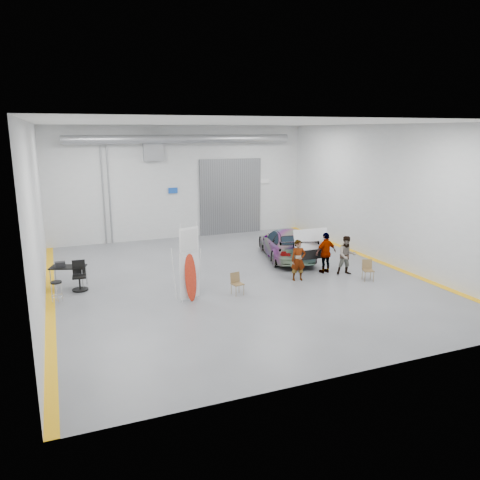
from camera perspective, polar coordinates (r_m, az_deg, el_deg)
name	(u,v)px	position (r m, az deg, el deg)	size (l,w,h in m)	color
ground	(236,278)	(18.62, -0.55, -4.70)	(16.00, 16.00, 0.00)	slate
room_shell	(222,171)	(19.95, -2.27, 8.46)	(14.02, 16.18, 6.01)	silver
sedan_car	(286,243)	(21.51, 5.67, -0.43)	(1.91, 4.69, 1.36)	white
person_a	(298,260)	(18.33, 7.12, -2.46)	(0.59, 0.39, 1.62)	#987053
person_b	(347,255)	(19.40, 12.89, -1.84)	(0.78, 0.60, 1.60)	#446C7E
person_c	(326,253)	(19.46, 10.43, -1.54)	(0.98, 0.40, 1.70)	#915E30
surfboard_display	(188,270)	(15.97, -6.34, -3.69)	(0.75, 0.38, 2.74)	white
folding_chair_near	(237,288)	(16.75, -0.32, -5.89)	(0.43, 0.45, 0.79)	brown
folding_chair_far	(368,274)	(18.94, 15.31, -4.07)	(0.49, 0.52, 0.82)	brown
shop_stool	(57,292)	(17.13, -21.41, -5.95)	(0.39, 0.39, 0.76)	black
work_table	(66,267)	(18.56, -20.46, -3.06)	(1.40, 1.01, 1.03)	gray
office_chair	(79,278)	(18.15, -19.01, -4.35)	(0.58, 0.58, 1.08)	black
trunk_lid	(310,238)	(19.56, 8.53, 0.22)	(1.59, 0.96, 0.04)	silver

